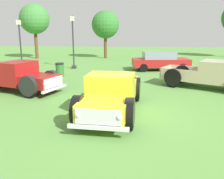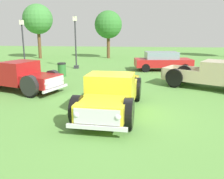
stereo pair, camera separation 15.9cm
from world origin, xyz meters
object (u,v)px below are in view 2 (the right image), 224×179
pickup_truck_foreground (110,96)px  oak_tree_center (108,25)px  sedan_distant_a (162,61)px  lamp_post_near (23,43)px  pickup_truck_behind_left (21,77)px  trash_can (62,70)px  oak_tree_east (38,19)px  lamp_post_far (76,41)px  pickup_truck_behind_right (217,76)px

pickup_truck_foreground → oak_tree_center: (-2.59, 19.53, 3.00)m
sedan_distant_a → lamp_post_near: bearing=-178.5°
pickup_truck_behind_left → trash_can: 4.46m
pickup_truck_behind_left → oak_tree_east: bearing=109.0°
lamp_post_near → oak_tree_center: oak_tree_center is taller
sedan_distant_a → lamp_post_far: size_ratio=1.08×
lamp_post_near → oak_tree_east: (-1.79, 7.60, 2.22)m
pickup_truck_behind_left → lamp_post_far: size_ratio=1.27×
pickup_truck_foreground → pickup_truck_behind_right: bearing=42.2°
pickup_truck_behind_left → pickup_truck_behind_right: bearing=8.2°
pickup_truck_behind_left → oak_tree_center: oak_tree_center is taller
lamp_post_far → oak_tree_center: oak_tree_center is taller
lamp_post_near → lamp_post_far: bearing=6.9°
pickup_truck_foreground → trash_can: bearing=119.6°
trash_can → oak_tree_east: (-6.02, 10.79, 3.85)m
pickup_truck_behind_right → lamp_post_near: (-13.80, 6.07, 1.37)m
pickup_truck_foreground → sedan_distant_a: (2.87, 11.10, 0.03)m
pickup_truck_behind_left → oak_tree_center: size_ratio=1.03×
lamp_post_near → trash_can: size_ratio=4.24×
pickup_truck_behind_right → lamp_post_near: 15.14m
pickup_truck_foreground → pickup_truck_behind_right: pickup_truck_foreground is taller
lamp_post_far → oak_tree_east: size_ratio=0.72×
pickup_truck_behind_right → lamp_post_far: size_ratio=1.23×
pickup_truck_behind_right → sedan_distant_a: 6.79m
pickup_truck_behind_right → trash_can: (-9.56, 2.88, -0.26)m
trash_can → oak_tree_east: bearing=119.2°
pickup_truck_behind_left → pickup_truck_behind_right: (10.37, 1.50, -0.01)m
oak_tree_east → lamp_post_far: bearing=-49.3°
oak_tree_center → pickup_truck_behind_left: bearing=-98.9°
trash_can → lamp_post_far: bearing=88.9°
lamp_post_far → oak_tree_center: bearing=78.4°
pickup_truck_foreground → oak_tree_east: bearing=119.4°
sedan_distant_a → lamp_post_far: lamp_post_far is taller
lamp_post_far → trash_can: (-0.07, -3.71, -1.78)m
sedan_distant_a → pickup_truck_foreground: bearing=-104.5°
lamp_post_far → trash_can: lamp_post_far is taller
lamp_post_far → trash_can: 4.12m
pickup_truck_foreground → oak_tree_east: oak_tree_east is taller
pickup_truck_behind_left → pickup_truck_behind_right: size_ratio=1.03×
sedan_distant_a → lamp_post_far: bearing=178.1°
pickup_truck_behind_left → trash_can: bearing=79.6°
pickup_truck_foreground → lamp_post_near: 13.86m
pickup_truck_foreground → lamp_post_near: size_ratio=1.30×
lamp_post_near → trash_can: lamp_post_near is taller
lamp_post_near → lamp_post_far: (4.30, 0.52, 0.15)m
sedan_distant_a → oak_tree_center: 10.47m
lamp_post_near → lamp_post_far: lamp_post_far is taller
sedan_distant_a → oak_tree_east: bearing=151.1°
lamp_post_far → pickup_truck_behind_right: bearing=-34.8°
pickup_truck_behind_left → lamp_post_far: lamp_post_far is taller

